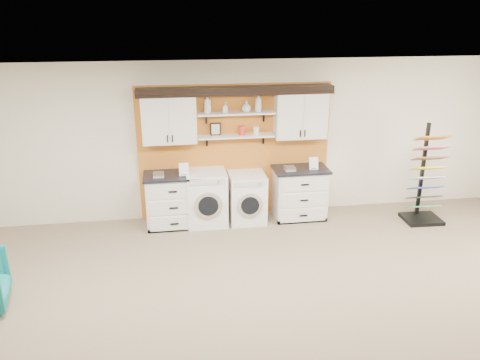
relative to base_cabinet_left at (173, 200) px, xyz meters
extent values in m
plane|color=white|center=(1.13, -3.64, 2.33)|extent=(10.00, 10.00, 0.00)
plane|color=silver|center=(1.13, 0.36, 0.93)|extent=(10.00, 0.00, 10.00)
cube|color=#BE6A20|center=(1.13, 0.32, 0.73)|extent=(3.40, 0.07, 2.40)
cube|color=silver|center=(0.00, 0.16, 1.41)|extent=(0.90, 0.34, 0.84)
cube|color=silver|center=(-0.22, -0.02, 1.41)|extent=(0.42, 0.01, 0.78)
cube|color=silver|center=(0.22, -0.02, 1.41)|extent=(0.42, 0.01, 0.78)
cube|color=silver|center=(2.26, 0.16, 1.41)|extent=(0.90, 0.34, 0.84)
cube|color=silver|center=(2.04, -0.02, 1.41)|extent=(0.42, 0.01, 0.78)
cube|color=silver|center=(2.48, -0.02, 1.41)|extent=(0.42, 0.01, 0.78)
cube|color=silver|center=(1.13, 0.16, 1.06)|extent=(1.32, 0.28, 0.03)
cube|color=silver|center=(1.13, 0.16, 1.46)|extent=(1.32, 0.28, 0.03)
cube|color=black|center=(1.13, 0.18, 1.86)|extent=(3.30, 0.40, 0.10)
cube|color=black|center=(1.13, -0.01, 1.80)|extent=(3.30, 0.04, 0.04)
cube|color=black|center=(0.78, 0.21, 1.18)|extent=(0.18, 0.02, 0.22)
cube|color=beige|center=(0.78, 0.20, 1.18)|extent=(0.14, 0.01, 0.18)
cylinder|color=red|center=(1.23, 0.16, 1.15)|extent=(0.11, 0.11, 0.16)
cylinder|color=silver|center=(1.48, 0.16, 1.14)|extent=(0.10, 0.10, 0.14)
cube|color=silver|center=(0.00, 0.01, -0.02)|extent=(0.91, 0.60, 0.91)
cube|color=black|center=(0.00, -0.26, -0.44)|extent=(0.91, 0.06, 0.07)
cube|color=black|center=(0.00, 0.01, 0.46)|extent=(0.97, 0.66, 0.04)
cube|color=silver|center=(0.00, -0.30, 0.27)|extent=(0.83, 0.02, 0.25)
cube|color=silver|center=(0.00, -0.30, -0.02)|extent=(0.83, 0.02, 0.25)
cube|color=silver|center=(0.00, -0.30, -0.31)|extent=(0.83, 0.02, 0.25)
cube|color=silver|center=(2.26, 0.01, -0.02)|extent=(0.90, 0.60, 0.90)
cube|color=black|center=(2.26, -0.26, -0.44)|extent=(0.90, 0.06, 0.07)
cube|color=black|center=(2.26, 0.01, 0.45)|extent=(0.97, 0.66, 0.04)
cube|color=silver|center=(2.26, -0.30, 0.27)|extent=(0.82, 0.02, 0.25)
cube|color=silver|center=(2.26, -0.30, -0.02)|extent=(0.82, 0.02, 0.25)
cube|color=silver|center=(2.26, -0.30, -0.31)|extent=(0.82, 0.02, 0.25)
cube|color=white|center=(0.58, 0.01, 0.01)|extent=(0.69, 0.66, 0.96)
cube|color=silver|center=(0.58, -0.33, 0.42)|extent=(0.59, 0.02, 0.10)
cylinder|color=silver|center=(0.58, -0.33, -0.01)|extent=(0.49, 0.05, 0.49)
cylinder|color=black|center=(0.58, -0.35, -0.01)|extent=(0.34, 0.03, 0.34)
cube|color=white|center=(1.30, 0.01, -0.03)|extent=(0.63, 0.66, 0.88)
cube|color=silver|center=(1.30, -0.33, 0.34)|extent=(0.54, 0.02, 0.09)
cylinder|color=silver|center=(1.30, -0.33, -0.05)|extent=(0.45, 0.05, 0.45)
cylinder|color=black|center=(1.30, -0.35, -0.05)|extent=(0.32, 0.03, 0.32)
cube|color=black|center=(4.41, -0.50, -0.44)|extent=(0.65, 0.55, 0.06)
cube|color=black|center=(4.41, -0.31, 0.43)|extent=(0.05, 0.05, 1.70)
cube|color=#29985B|center=(4.41, -0.48, -0.21)|extent=(0.54, 0.31, 0.15)
cube|color=black|center=(4.41, -0.48, -0.03)|extent=(0.54, 0.31, 0.15)
cube|color=#3339B3|center=(4.41, -0.48, 0.15)|extent=(0.54, 0.31, 0.15)
cube|color=silver|center=(4.41, -0.48, 0.33)|extent=(0.54, 0.31, 0.15)
cube|color=yellow|center=(4.41, -0.48, 0.52)|extent=(0.54, 0.31, 0.15)
cube|color=brown|center=(4.41, -0.48, 0.70)|extent=(0.54, 0.31, 0.15)
cube|color=#DD627D|center=(4.41, -0.48, 0.88)|extent=(0.54, 0.31, 0.15)
cube|color=#C27E16|center=(4.41, -0.48, 1.06)|extent=(0.54, 0.31, 0.15)
imported|color=silver|center=(0.65, 0.16, 1.63)|extent=(0.14, 0.14, 0.32)
imported|color=silver|center=(0.95, 0.16, 1.56)|extent=(0.09, 0.09, 0.18)
imported|color=silver|center=(1.31, 0.16, 1.57)|extent=(0.20, 0.20, 0.19)
imported|color=silver|center=(1.51, 0.16, 1.63)|extent=(0.16, 0.16, 0.31)
camera|label=1|loc=(0.02, -7.59, 3.11)|focal=35.00mm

